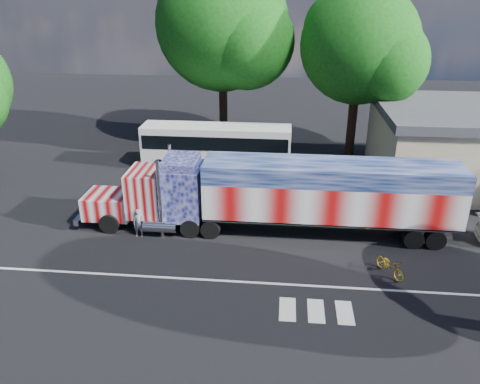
# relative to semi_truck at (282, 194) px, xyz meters

# --- Properties ---
(ground) EXTENTS (100.00, 100.00, 0.00)m
(ground) POSITION_rel_semi_truck_xyz_m (-2.37, -2.13, -2.29)
(ground) COLOR black
(lane_markings) EXTENTS (30.00, 2.67, 0.01)m
(lane_markings) POSITION_rel_semi_truck_xyz_m (-0.66, -5.90, -2.28)
(lane_markings) COLOR silver
(lane_markings) RESTS_ON ground
(semi_truck) EXTENTS (20.84, 3.29, 4.44)m
(semi_truck) POSITION_rel_semi_truck_xyz_m (0.00, 0.00, 0.00)
(semi_truck) COLOR black
(semi_truck) RESTS_ON ground
(coach_bus) EXTENTS (11.01, 2.56, 3.20)m
(coach_bus) POSITION_rel_semi_truck_xyz_m (-4.99, 9.65, -0.63)
(coach_bus) COLOR silver
(coach_bus) RESTS_ON ground
(woman) EXTENTS (0.63, 0.46, 1.59)m
(woman) POSITION_rel_semi_truck_xyz_m (-7.70, -1.31, -1.49)
(woman) COLOR slate
(woman) RESTS_ON ground
(bicycle) EXTENTS (1.49, 1.94, 0.98)m
(bicycle) POSITION_rel_semi_truck_xyz_m (5.22, -3.82, -1.80)
(bicycle) COLOR gold
(bicycle) RESTS_ON ground
(tree_ne_a) EXTENTS (9.13, 8.70, 12.98)m
(tree_ne_a) POSITION_rel_semi_truck_xyz_m (5.39, 13.16, 6.28)
(tree_ne_a) COLOR black
(tree_ne_a) RESTS_ON ground
(tree_n_mid) EXTENTS (11.07, 10.54, 15.06)m
(tree_n_mid) POSITION_rel_semi_truck_xyz_m (-5.09, 15.76, 7.45)
(tree_n_mid) COLOR black
(tree_n_mid) RESTS_ON ground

